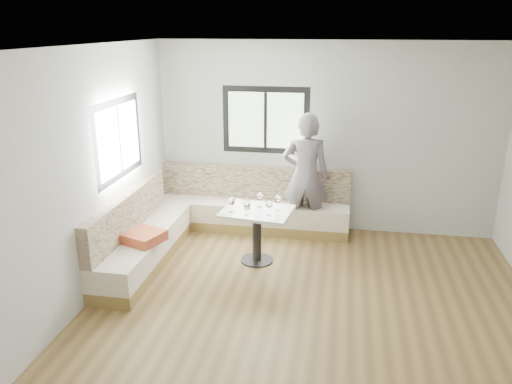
% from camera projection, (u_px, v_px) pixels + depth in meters
% --- Properties ---
extents(room, '(5.01, 5.01, 2.81)m').
position_uv_depth(room, '(308.00, 188.00, 5.08)').
color(room, brown).
rests_on(room, ground).
extents(banquette, '(2.90, 2.80, 0.95)m').
position_uv_depth(banquette, '(208.00, 221.00, 7.12)').
color(banquette, olive).
rests_on(banquette, ground).
extents(table, '(0.96, 0.79, 0.72)m').
position_uv_depth(table, '(257.00, 223.00, 6.49)').
color(table, black).
rests_on(table, ground).
extents(person, '(0.68, 0.46, 1.84)m').
position_uv_depth(person, '(305.00, 176.00, 7.20)').
color(person, slate).
rests_on(person, ground).
extents(olive_ramekin, '(0.09, 0.09, 0.04)m').
position_uv_depth(olive_ramekin, '(247.00, 207.00, 6.50)').
color(olive_ramekin, white).
rests_on(olive_ramekin, table).
extents(wine_glass_a, '(0.09, 0.09, 0.21)m').
position_uv_depth(wine_glass_a, '(232.00, 201.00, 6.32)').
color(wine_glass_a, white).
rests_on(wine_glass_a, table).
extents(wine_glass_b, '(0.09, 0.09, 0.21)m').
position_uv_depth(wine_glass_b, '(247.00, 204.00, 6.25)').
color(wine_glass_b, white).
rests_on(wine_glass_b, table).
extents(wine_glass_c, '(0.09, 0.09, 0.21)m').
position_uv_depth(wine_glass_c, '(269.00, 204.00, 6.22)').
color(wine_glass_c, white).
rests_on(wine_glass_c, table).
extents(wine_glass_d, '(0.09, 0.09, 0.21)m').
position_uv_depth(wine_glass_d, '(260.00, 197.00, 6.49)').
color(wine_glass_d, white).
rests_on(wine_glass_d, table).
extents(wine_glass_e, '(0.09, 0.09, 0.21)m').
position_uv_depth(wine_glass_e, '(278.00, 200.00, 6.39)').
color(wine_glass_e, white).
rests_on(wine_glass_e, table).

